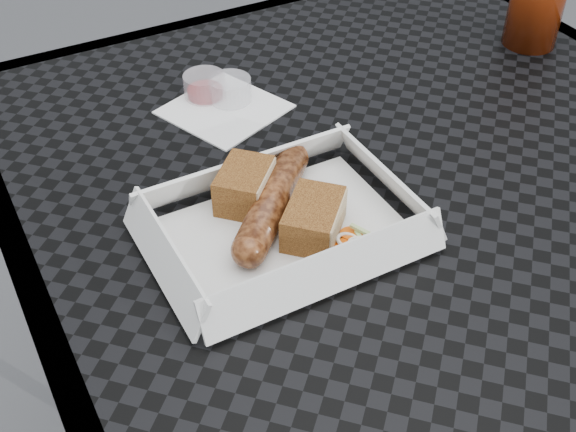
# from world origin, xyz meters

# --- Properties ---
(patio_table) EXTENTS (0.80, 0.80, 0.74)m
(patio_table) POSITION_xyz_m (0.00, 0.00, 0.67)
(patio_table) COLOR black
(patio_table) RESTS_ON ground
(food_tray) EXTENTS (0.22, 0.15, 0.00)m
(food_tray) POSITION_xyz_m (-0.16, -0.07, 0.75)
(food_tray) COLOR white
(food_tray) RESTS_ON patio_table
(bratwurst) EXTENTS (0.13, 0.13, 0.03)m
(bratwurst) POSITION_xyz_m (-0.16, -0.04, 0.77)
(bratwurst) COLOR brown
(bratwurst) RESTS_ON food_tray
(bread_near) EXTENTS (0.08, 0.08, 0.04)m
(bread_near) POSITION_xyz_m (-0.17, -0.01, 0.77)
(bread_near) COLOR brown
(bread_near) RESTS_ON food_tray
(bread_far) EXTENTS (0.08, 0.08, 0.04)m
(bread_far) POSITION_xyz_m (-0.14, -0.08, 0.77)
(bread_far) COLOR brown
(bread_far) RESTS_ON food_tray
(veg_garnish) EXTENTS (0.03, 0.03, 0.00)m
(veg_garnish) POSITION_xyz_m (-0.11, -0.12, 0.75)
(veg_garnish) COLOR #E7590A
(veg_garnish) RESTS_ON food_tray
(napkin) EXTENTS (0.16, 0.16, 0.00)m
(napkin) POSITION_xyz_m (-0.12, 0.16, 0.75)
(napkin) COLOR white
(napkin) RESTS_ON patio_table
(condiment_cup_sauce) EXTENTS (0.05, 0.05, 0.03)m
(condiment_cup_sauce) POSITION_xyz_m (-0.13, 0.19, 0.76)
(condiment_cup_sauce) COLOR maroon
(condiment_cup_sauce) RESTS_ON patio_table
(condiment_cup_empty) EXTENTS (0.05, 0.05, 0.03)m
(condiment_cup_empty) POSITION_xyz_m (-0.10, 0.17, 0.76)
(condiment_cup_empty) COLOR silver
(condiment_cup_empty) RESTS_ON patio_table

